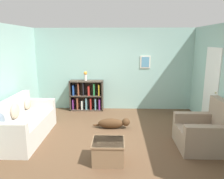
% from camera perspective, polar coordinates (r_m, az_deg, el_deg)
% --- Properties ---
extents(ground_plane, '(14.00, 14.00, 0.00)m').
position_cam_1_polar(ground_plane, '(5.25, -0.14, -12.24)').
color(ground_plane, brown).
extents(wall_back, '(5.60, 0.13, 2.60)m').
position_cam_1_polar(wall_back, '(7.07, 0.48, 5.26)').
color(wall_back, '#93BCB2').
rests_on(wall_back, ground_plane).
extents(couch, '(0.83, 1.91, 0.92)m').
position_cam_1_polar(couch, '(5.44, -22.14, -8.39)').
color(couch, beige).
rests_on(couch, ground_plane).
extents(bookshelf, '(1.06, 0.31, 0.97)m').
position_cam_1_polar(bookshelf, '(7.10, -6.58, -1.74)').
color(bookshelf, '#42382D').
rests_on(bookshelf, ground_plane).
extents(recliner_chair, '(0.97, 0.97, 1.02)m').
position_cam_1_polar(recliner_chair, '(5.01, 23.17, -10.24)').
color(recliner_chair, gray).
rests_on(recliner_chair, ground_plane).
extents(coffee_table, '(0.59, 0.53, 0.41)m').
position_cam_1_polar(coffee_table, '(4.19, -0.98, -15.67)').
color(coffee_table, '#846647').
rests_on(coffee_table, ground_plane).
extents(dog, '(0.97, 0.24, 0.27)m').
position_cam_1_polar(dog, '(5.67, 0.36, -8.79)').
color(dog, '#472D19').
rests_on(dog, ground_plane).
extents(vase, '(0.11, 0.11, 0.29)m').
position_cam_1_polar(vase, '(6.94, -6.95, 3.68)').
color(vase, silver).
rests_on(vase, bookshelf).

